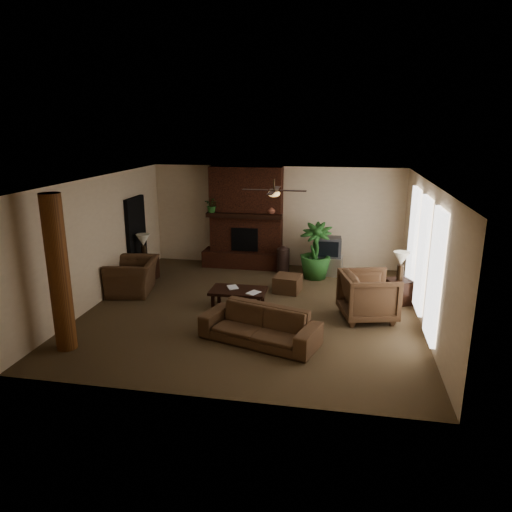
% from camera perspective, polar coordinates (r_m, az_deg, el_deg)
% --- Properties ---
extents(room_shell, '(7.00, 7.00, 7.00)m').
position_cam_1_polar(room_shell, '(9.82, -0.42, 1.07)').
color(room_shell, brown).
rests_on(room_shell, ground).
extents(fireplace, '(2.40, 0.70, 2.80)m').
position_cam_1_polar(fireplace, '(13.10, -1.21, 3.68)').
color(fireplace, '#4B2114').
rests_on(fireplace, ground).
extents(windows, '(0.08, 3.65, 2.35)m').
position_cam_1_polar(windows, '(10.00, 19.62, 0.11)').
color(windows, white).
rests_on(windows, ground).
extents(log_column, '(0.36, 0.36, 2.80)m').
position_cam_1_polar(log_column, '(8.75, -22.93, -2.02)').
color(log_column, brown).
rests_on(log_column, ground).
extents(doorway, '(0.10, 1.00, 2.10)m').
position_cam_1_polar(doorway, '(12.62, -14.37, 2.23)').
color(doorway, black).
rests_on(doorway, ground).
extents(ceiling_fan, '(1.35, 1.35, 0.37)m').
position_cam_1_polar(ceiling_fan, '(9.82, 2.21, 7.79)').
color(ceiling_fan, '#322316').
rests_on(ceiling_fan, ceiling).
extents(sofa, '(2.28, 1.26, 0.85)m').
position_cam_1_polar(sofa, '(8.65, 0.46, -7.81)').
color(sofa, '#513722').
rests_on(sofa, ground).
extents(armchair_left, '(1.02, 1.36, 1.08)m').
position_cam_1_polar(armchair_left, '(11.49, -14.83, -1.74)').
color(armchair_left, '#513722').
rests_on(armchair_left, ground).
extents(armchair_right, '(1.22, 1.27, 1.08)m').
position_cam_1_polar(armchair_right, '(9.89, 13.57, -4.49)').
color(armchair_right, '#513722').
rests_on(armchair_right, ground).
extents(coffee_table, '(1.20, 0.70, 0.43)m').
position_cam_1_polar(coffee_table, '(10.20, -2.19, -4.42)').
color(coffee_table, black).
rests_on(coffee_table, ground).
extents(ottoman, '(0.69, 0.69, 0.40)m').
position_cam_1_polar(ottoman, '(11.28, 3.87, -3.39)').
color(ottoman, '#513722').
rests_on(ottoman, ground).
extents(tv_stand, '(0.90, 0.60, 0.50)m').
position_cam_1_polar(tv_stand, '(12.72, 8.53, -1.08)').
color(tv_stand, silver).
rests_on(tv_stand, ground).
extents(tv, '(0.67, 0.55, 0.52)m').
position_cam_1_polar(tv, '(12.55, 8.85, 1.10)').
color(tv, '#3A3A3C').
rests_on(tv, tv_stand).
extents(floor_vase, '(0.34, 0.34, 0.77)m').
position_cam_1_polar(floor_vase, '(12.54, 3.33, -0.30)').
color(floor_vase, '#2E1E19').
rests_on(floor_vase, ground).
extents(floor_plant, '(1.02, 1.56, 0.82)m').
position_cam_1_polar(floor_plant, '(12.30, 7.20, -0.83)').
color(floor_plant, '#275722').
rests_on(floor_plant, ground).
extents(side_table_left, '(0.57, 0.57, 0.55)m').
position_cam_1_polar(side_table_left, '(12.47, -13.26, -1.54)').
color(side_table_left, black).
rests_on(side_table_left, ground).
extents(lamp_left, '(0.44, 0.44, 0.65)m').
position_cam_1_polar(lamp_left, '(12.29, -13.60, 1.70)').
color(lamp_left, '#322316').
rests_on(lamp_left, side_table_left).
extents(side_table_right, '(0.66, 0.66, 0.55)m').
position_cam_1_polar(side_table_right, '(11.00, 16.97, -4.16)').
color(side_table_right, black).
rests_on(side_table_right, ground).
extents(lamp_right, '(0.43, 0.43, 0.65)m').
position_cam_1_polar(lamp_right, '(10.76, 17.29, -0.55)').
color(lamp_right, '#322316').
rests_on(lamp_right, side_table_right).
extents(mantel_plant, '(0.49, 0.52, 0.33)m').
position_cam_1_polar(mantel_plant, '(12.93, -5.37, 6.01)').
color(mantel_plant, '#275722').
rests_on(mantel_plant, fireplace).
extents(mantel_vase, '(0.26, 0.27, 0.22)m').
position_cam_1_polar(mantel_vase, '(12.69, 1.90, 5.64)').
color(mantel_vase, '#94503B').
rests_on(mantel_vase, fireplace).
extents(book_a, '(0.21, 0.12, 0.29)m').
position_cam_1_polar(book_a, '(10.22, -3.47, -3.20)').
color(book_a, '#999999').
rests_on(book_a, coffee_table).
extents(book_b, '(0.20, 0.12, 0.29)m').
position_cam_1_polar(book_b, '(9.97, -0.80, -3.66)').
color(book_b, '#999999').
rests_on(book_b, coffee_table).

